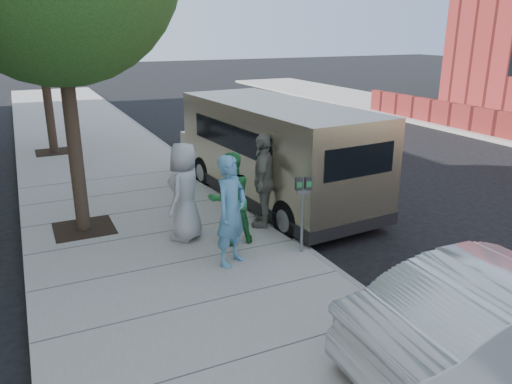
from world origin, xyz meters
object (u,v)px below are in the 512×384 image
(van, at_px, (273,150))
(person_gray_shirt, at_px, (185,192))
(person_officer, at_px, (231,211))
(person_striped_polo, at_px, (264,180))
(tree_far, at_px, (37,4))
(person_green_shirt, at_px, (230,198))
(parking_meter, at_px, (303,199))

(van, distance_m, person_gray_shirt, 3.26)
(person_officer, relative_size, person_striped_polo, 1.00)
(tree_far, height_order, person_gray_shirt, tree_far)
(person_green_shirt, relative_size, person_striped_polo, 0.91)
(van, bearing_deg, tree_far, 117.34)
(van, xyz_separation_m, person_striped_polo, (-1.09, -1.72, -0.16))
(parking_meter, xyz_separation_m, person_gray_shirt, (-1.75, 1.54, -0.08))
(tree_far, bearing_deg, person_gray_shirt, -78.96)
(person_gray_shirt, height_order, person_striped_polo, person_striped_polo)
(tree_far, distance_m, person_green_shirt, 10.61)
(person_gray_shirt, distance_m, person_striped_polo, 1.70)
(parking_meter, relative_size, person_gray_shirt, 0.75)
(tree_far, height_order, person_green_shirt, tree_far)
(parking_meter, height_order, person_striped_polo, person_striped_polo)
(person_officer, bearing_deg, van, 19.62)
(parking_meter, xyz_separation_m, van, (1.04, 3.23, 0.11))
(tree_far, height_order, person_striped_polo, tree_far)
(person_green_shirt, xyz_separation_m, person_striped_polo, (0.98, 0.54, 0.09))
(parking_meter, relative_size, person_officer, 0.73)
(van, xyz_separation_m, person_green_shirt, (-2.07, -2.26, -0.25))
(person_officer, xyz_separation_m, person_green_shirt, (0.34, 0.85, -0.08))
(tree_far, height_order, parking_meter, tree_far)
(van, distance_m, person_green_shirt, 3.07)
(person_gray_shirt, bearing_deg, person_officer, 56.31)
(person_green_shirt, distance_m, person_striped_polo, 1.12)
(person_officer, xyz_separation_m, person_gray_shirt, (-0.38, 1.42, -0.02))
(person_green_shirt, relative_size, person_gray_shirt, 0.93)
(parking_meter, relative_size, person_striped_polo, 0.73)
(parking_meter, xyz_separation_m, person_green_shirt, (-1.03, 0.97, -0.14))
(van, bearing_deg, parking_meter, -112.36)
(person_gray_shirt, xyz_separation_m, person_striped_polo, (1.70, -0.04, 0.02))
(person_green_shirt, bearing_deg, parking_meter, 140.34)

